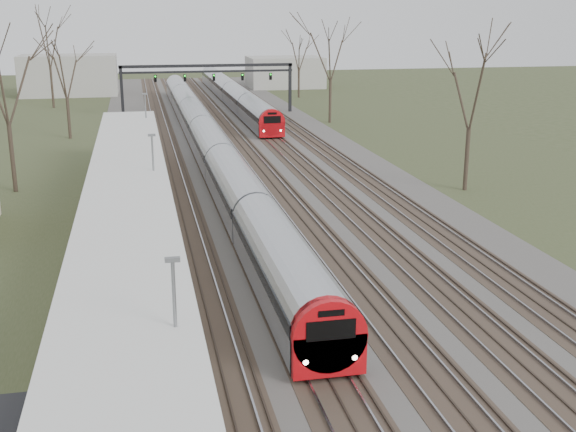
{
  "coord_description": "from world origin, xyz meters",
  "views": [
    {
      "loc": [
        -8.39,
        -3.91,
        12.19
      ],
      "look_at": [
        -1.02,
        31.22,
        2.0
      ],
      "focal_mm": 45.0,
      "sensor_mm": 36.0,
      "label": 1
    }
  ],
  "objects": [
    {
      "name": "platform",
      "position": [
        -9.05,
        37.5,
        0.5
      ],
      "size": [
        3.5,
        69.0,
        1.0
      ],
      "primitive_type": "cube",
      "color": "#9E9B93",
      "rests_on": "ground"
    },
    {
      "name": "track_bed",
      "position": [
        0.26,
        55.0,
        0.06
      ],
      "size": [
        24.0,
        160.0,
        0.22
      ],
      "color": "#474442",
      "rests_on": "ground"
    },
    {
      "name": "train_far",
      "position": [
        4.5,
        94.98,
        1.48
      ],
      "size": [
        2.62,
        60.21,
        3.05
      ],
      "color": "#B8BCC4",
      "rests_on": "ground"
    },
    {
      "name": "signal_gantry",
      "position": [
        0.29,
        84.99,
        4.91
      ],
      "size": [
        21.0,
        0.59,
        6.08
      ],
      "color": "black",
      "rests_on": "ground"
    },
    {
      "name": "tree_east_far",
      "position": [
        14.0,
        42.0,
        7.29
      ],
      "size": [
        5.0,
        5.0,
        10.3
      ],
      "color": "#2D231C",
      "rests_on": "ground"
    },
    {
      "name": "canopy",
      "position": [
        -9.05,
        32.99,
        3.93
      ],
      "size": [
        4.1,
        50.0,
        3.11
      ],
      "color": "slate",
      "rests_on": "platform"
    },
    {
      "name": "tree_west_far",
      "position": [
        -17.0,
        48.0,
        8.02
      ],
      "size": [
        5.5,
        5.5,
        11.33
      ],
      "color": "#2D231C",
      "rests_on": "ground"
    },
    {
      "name": "train_near",
      "position": [
        -2.5,
        62.15,
        1.48
      ],
      "size": [
        2.62,
        90.21,
        3.05
      ],
      "color": "#B8BCC4",
      "rests_on": "ground"
    }
  ]
}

